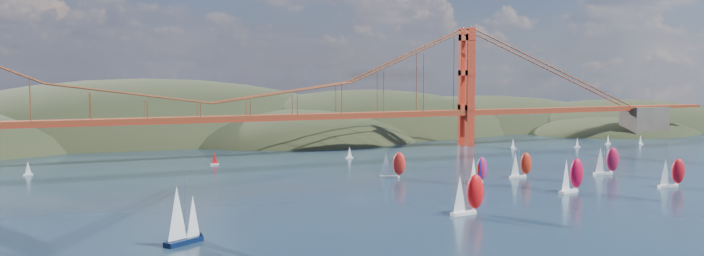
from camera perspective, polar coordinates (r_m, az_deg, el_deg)
name	(u,v)px	position (r m, az deg, el deg)	size (l,w,h in m)	color
headlands	(253,157)	(386.27, -8.24, -2.39)	(725.00, 225.00, 96.00)	black
bridge	(207,77)	(276.78, -12.00, 4.15)	(552.00, 12.00, 55.00)	maroon
sloop_navy	(182,216)	(139.03, -13.96, -7.08)	(8.88, 7.41, 12.97)	black
racer_0	(467,193)	(165.85, 9.55, -5.38)	(9.48, 4.38, 10.72)	white
racer_1	(571,175)	(203.23, 17.75, -3.70)	(9.69, 5.28, 10.86)	white
racer_2	(671,172)	(223.90, 25.02, -3.33)	(8.55, 4.60, 9.58)	white
racer_3	(520,164)	(228.31, 13.83, -2.95)	(7.98, 3.29, 9.14)	silver
racer_4	(606,160)	(243.59, 20.37, -2.51)	(9.16, 4.80, 10.28)	white
racer_5	(392,164)	(221.53, 3.36, -3.02)	(8.34, 6.37, 9.43)	silver
racer_rwb	(478,169)	(213.28, 10.40, -3.41)	(8.13, 4.94, 9.10)	white
distant_boat_3	(28,168)	(250.33, -25.33, -3.05)	(3.00, 2.00, 4.70)	silver
distant_boat_4	(513,144)	(315.42, 13.25, -1.28)	(3.00, 2.00, 4.70)	silver
distant_boat_5	(577,142)	(329.81, 18.22, -1.14)	(3.00, 2.00, 4.70)	silver
distant_boat_6	(608,139)	(349.55, 20.52, -0.89)	(3.00, 2.00, 4.70)	silver
distant_boat_7	(641,140)	(353.87, 22.86, -0.90)	(3.00, 2.00, 4.70)	silver
distant_boat_8	(350,152)	(273.09, -0.21, -2.03)	(3.00, 2.00, 4.70)	silver
distant_boat_9	(215,158)	(258.07, -11.35, -2.49)	(3.00, 2.00, 4.70)	silver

